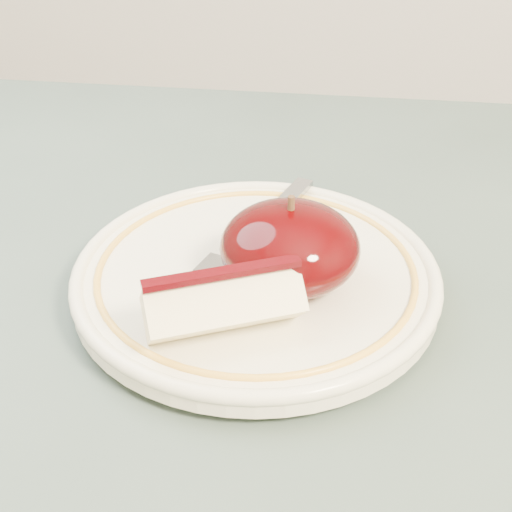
# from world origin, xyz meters

# --- Properties ---
(plate) EXTENTS (0.22, 0.22, 0.02)m
(plate) POSITION_xyz_m (-0.04, 0.11, 0.76)
(plate) COLOR #EDE4C7
(plate) RESTS_ON table
(apple_half) EXTENTS (0.08, 0.08, 0.06)m
(apple_half) POSITION_xyz_m (-0.02, 0.09, 0.79)
(apple_half) COLOR black
(apple_half) RESTS_ON plate
(apple_wedge) EXTENTS (0.09, 0.07, 0.04)m
(apple_wedge) POSITION_xyz_m (-0.05, 0.05, 0.79)
(apple_wedge) COLOR #FAEDB8
(apple_wedge) RESTS_ON plate
(fork) EXTENTS (0.07, 0.17, 0.00)m
(fork) POSITION_xyz_m (-0.05, 0.13, 0.77)
(fork) COLOR gray
(fork) RESTS_ON plate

